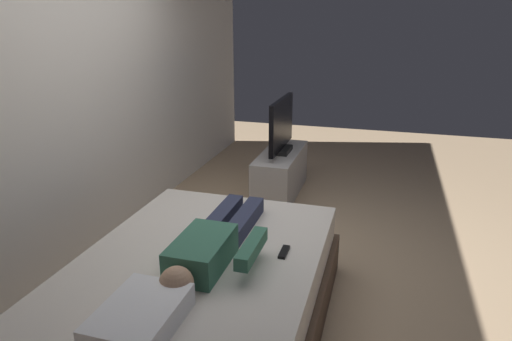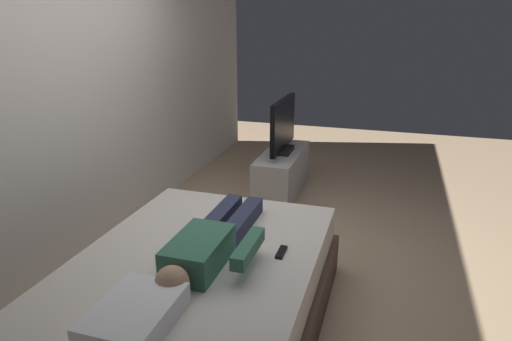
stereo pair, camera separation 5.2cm
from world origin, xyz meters
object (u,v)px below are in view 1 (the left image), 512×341
(bed, at_px, (201,295))
(tv_stand, at_px, (280,173))
(tv, at_px, (281,127))
(pillow, at_px, (140,317))
(remote, at_px, (284,252))
(person, at_px, (213,244))

(bed, height_order, tv_stand, bed)
(bed, xyz_separation_m, tv, (2.41, 0.07, 0.52))
(bed, relative_size, pillow, 4.18)
(remote, height_order, tv_stand, remote)
(person, xyz_separation_m, remote, (0.15, -0.40, -0.07))
(person, relative_size, tv_stand, 1.15)
(bed, xyz_separation_m, tv_stand, (2.41, 0.07, -0.01))
(bed, relative_size, tv_stand, 1.82)
(tv, bearing_deg, bed, -178.32)
(bed, relative_size, person, 1.59)
(pillow, distance_m, tv_stand, 3.12)
(pillow, bearing_deg, tv, 1.31)
(pillow, height_order, remote, pillow)
(tv_stand, bearing_deg, remote, -166.09)
(remote, distance_m, tv, 2.31)
(remote, distance_m, tv_stand, 2.32)
(pillow, xyz_separation_m, tv, (3.09, 0.07, 0.18))
(person, height_order, tv, tv)
(pillow, distance_m, tv, 3.10)
(remote, relative_size, tv_stand, 0.14)
(tv, bearing_deg, remote, -166.09)
(bed, distance_m, person, 0.37)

